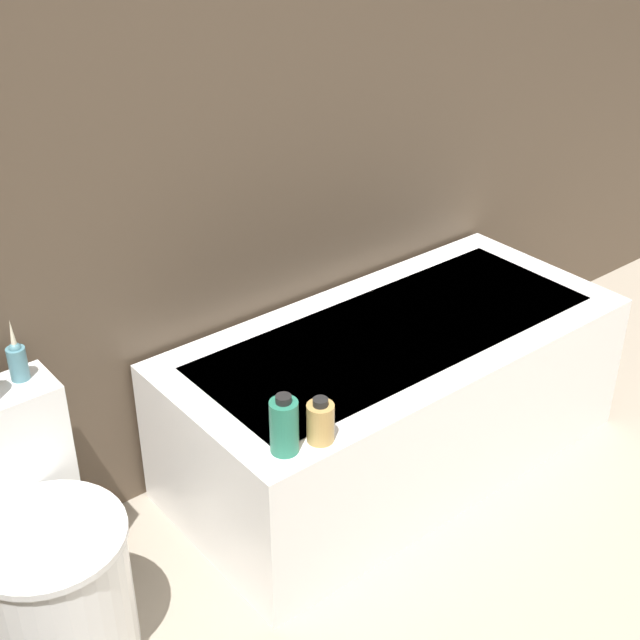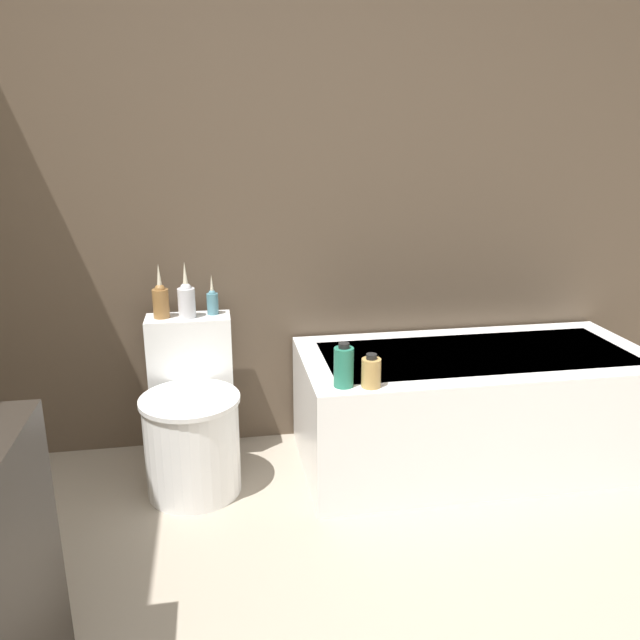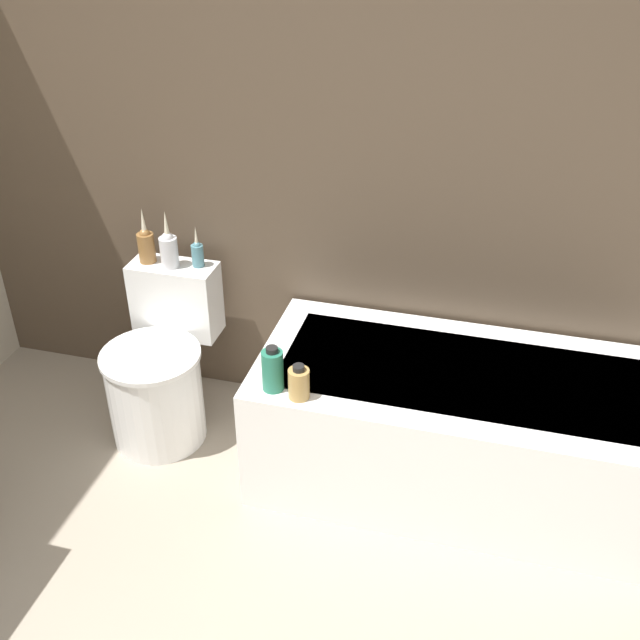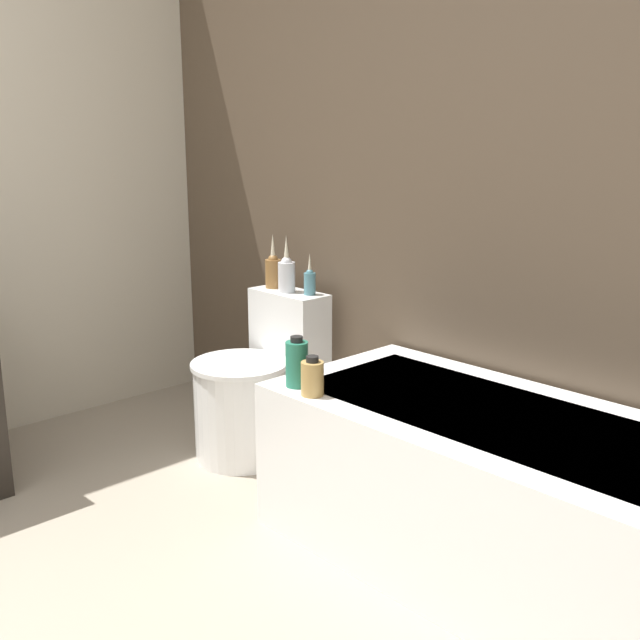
# 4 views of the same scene
# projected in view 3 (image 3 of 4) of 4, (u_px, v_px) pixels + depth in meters

# --- Properties ---
(wall_back_tiled) EXTENTS (6.40, 0.06, 2.60)m
(wall_back_tiled) POSITION_uv_depth(u_px,v_px,m) (311.00, 121.00, 2.87)
(wall_back_tiled) COLOR brown
(wall_back_tiled) RESTS_ON ground_plane
(bathtub) EXTENTS (1.58, 0.73, 0.53)m
(bathtub) POSITION_uv_depth(u_px,v_px,m) (460.00, 428.00, 2.91)
(bathtub) COLOR white
(bathtub) RESTS_ON ground
(toilet) EXTENTS (0.42, 0.58, 0.70)m
(toilet) POSITION_uv_depth(u_px,v_px,m) (161.00, 373.00, 3.19)
(toilet) COLOR white
(toilet) RESTS_ON ground
(vase_gold) EXTENTS (0.07, 0.07, 0.24)m
(vase_gold) POSITION_uv_depth(u_px,v_px,m) (146.00, 244.00, 3.13)
(vase_gold) COLOR olive
(vase_gold) RESTS_ON toilet
(vase_silver) EXTENTS (0.08, 0.08, 0.25)m
(vase_silver) POSITION_uv_depth(u_px,v_px,m) (169.00, 248.00, 3.09)
(vase_silver) COLOR silver
(vase_silver) RESTS_ON toilet
(vase_bronze) EXTENTS (0.05, 0.05, 0.18)m
(vase_bronze) POSITION_uv_depth(u_px,v_px,m) (197.00, 253.00, 3.11)
(vase_bronze) COLOR teal
(vase_bronze) RESTS_ON toilet
(shampoo_bottle_tall) EXTENTS (0.08, 0.08, 0.18)m
(shampoo_bottle_tall) POSITION_uv_depth(u_px,v_px,m) (273.00, 370.00, 2.66)
(shampoo_bottle_tall) COLOR #267259
(shampoo_bottle_tall) RESTS_ON bathtub
(shampoo_bottle_short) EXTENTS (0.08, 0.08, 0.14)m
(shampoo_bottle_short) POSITION_uv_depth(u_px,v_px,m) (299.00, 383.00, 2.63)
(shampoo_bottle_short) COLOR tan
(shampoo_bottle_short) RESTS_ON bathtub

